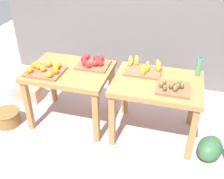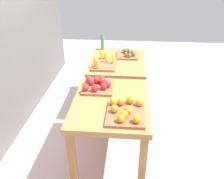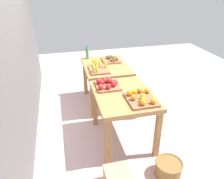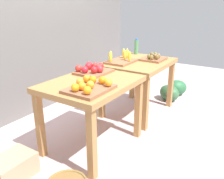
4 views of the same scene
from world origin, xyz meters
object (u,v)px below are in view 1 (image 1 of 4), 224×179
orange_bin (46,70)px  banana_crate (144,69)px  kiwi_bin (173,87)px  wicker_basket (8,117)px  apple_bin (93,63)px  display_table_left (70,77)px  display_table_right (157,90)px  water_bottle (199,67)px  cardboard_produce_box (29,92)px

orange_bin → banana_crate: bearing=16.3°
kiwi_bin → wicker_basket: (-2.12, -0.21, -0.71)m
apple_bin → banana_crate: bearing=0.3°
display_table_left → orange_bin: bearing=-146.3°
orange_bin → wicker_basket: bearing=-161.7°
banana_crate → display_table_right: bearing=-41.8°
display_table_right → kiwi_bin: size_ratio=2.89×
display_table_left → apple_bin: apple_bin is taller
display_table_right → water_bottle: bearing=31.9°
kiwi_bin → water_bottle: water_bottle is taller
orange_bin → wicker_basket: (-0.58, -0.19, -0.71)m
display_table_left → apple_bin: (0.26, 0.18, 0.16)m
display_table_right → cardboard_produce_box: display_table_right is taller
display_table_left → cardboard_produce_box: (-0.86, 0.30, -0.56)m
kiwi_bin → cardboard_produce_box: bearing=168.4°
orange_bin → banana_crate: (1.16, 0.34, 0.00)m
water_bottle → banana_crate: bearing=-171.6°
display_table_left → apple_bin: bearing=34.0°
display_table_right → apple_bin: apple_bin is taller
display_table_left → orange_bin: size_ratio=2.36×
display_table_left → banana_crate: (0.92, 0.18, 0.16)m
water_bottle → orange_bin: bearing=-166.5°
wicker_basket → display_table_right: bearing=10.3°
display_table_left → cardboard_produce_box: bearing=160.8°
display_table_right → cardboard_produce_box: bearing=171.4°
kiwi_bin → wicker_basket: 2.24m
wicker_basket → cardboard_produce_box: (-0.05, 0.65, 0.00)m
display_table_left → water_bottle: 1.60m
display_table_right → kiwi_bin: bearing=-38.4°
apple_bin → cardboard_produce_box: apple_bin is taller
cardboard_produce_box → apple_bin: bearing=-6.3°
display_table_left → cardboard_produce_box: display_table_left is taller
water_bottle → apple_bin: bearing=-175.7°
orange_bin → banana_crate: 1.21m
apple_bin → display_table_right: bearing=-11.6°
orange_bin → cardboard_produce_box: size_ratio=1.10×
apple_bin → wicker_basket: apple_bin is taller
wicker_basket → cardboard_produce_box: cardboard_produce_box is taller
orange_bin → water_bottle: water_bottle is taller
display_table_left → display_table_right: (1.12, 0.00, 0.00)m
display_table_right → orange_bin: orange_bin is taller
display_table_left → display_table_right: same height
display_table_right → water_bottle: 0.57m
banana_crate → wicker_basket: 1.95m
display_table_right → banana_crate: banana_crate is taller
orange_bin → display_table_right: bearing=6.7°
water_bottle → cardboard_produce_box: size_ratio=0.63×
water_bottle → cardboard_produce_box: bearing=179.4°
apple_bin → water_bottle: bearing=4.3°
apple_bin → wicker_basket: 1.40m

